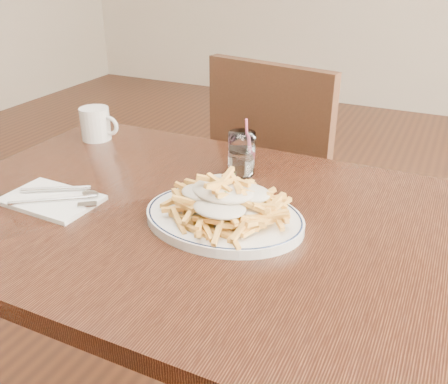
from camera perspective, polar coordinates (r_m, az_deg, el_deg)
The scene contains 8 objects.
table at distance 1.10m, azimuth -2.74°, elevation -5.76°, with size 1.20×0.80×0.75m.
chair_far at distance 1.75m, azimuth 6.67°, elevation 1.82°, with size 0.51×0.51×0.94m.
fries_plate at distance 1.02m, azimuth 0.00°, elevation -2.95°, with size 0.33×0.29×0.02m.
loaded_fries at distance 0.99m, azimuth 0.00°, elevation -0.45°, with size 0.25×0.20×0.07m.
napkin at distance 1.16m, azimuth -19.12°, elevation -0.84°, with size 0.21×0.13×0.01m, color white.
cutlery at distance 1.16m, azimuth -18.99°, elevation -0.33°, with size 0.19×0.18×0.01m.
water_glass at distance 1.22m, azimuth 2.03°, elevation 4.15°, with size 0.07×0.07×0.14m.
coffee_mug at distance 1.49m, azimuth -14.41°, elevation 7.56°, with size 0.12×0.08×0.09m.
Camera 1 is at (0.45, -0.82, 1.26)m, focal length 40.00 mm.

